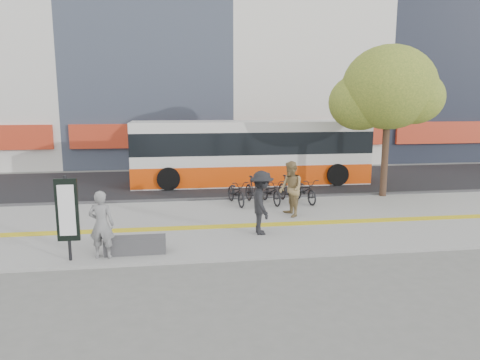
{
  "coord_description": "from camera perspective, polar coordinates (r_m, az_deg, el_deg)",
  "views": [
    {
      "loc": [
        -1.45,
        -12.93,
        4.15
      ],
      "look_at": [
        0.68,
        2.0,
        1.41
      ],
      "focal_mm": 33.61,
      "sensor_mm": 36.0,
      "label": 1
    }
  ],
  "objects": [
    {
      "name": "signboard",
      "position": [
        12.07,
        -21.09,
        -3.72
      ],
      "size": [
        0.55,
        0.1,
        2.2
      ],
      "color": "black",
      "rests_on": "sidewalk"
    },
    {
      "name": "bench",
      "position": [
        12.39,
        -13.16,
        -8.05
      ],
      "size": [
        1.6,
        0.45,
        0.45
      ],
      "primitive_type": "cube",
      "color": "#38383B",
      "rests_on": "sidewalk"
    },
    {
      "name": "street",
      "position": [
        22.36,
        -4.26,
        -0.35
      ],
      "size": [
        40.0,
        8.0,
        0.06
      ],
      "primitive_type": "cube",
      "color": "black",
      "rests_on": "ground"
    },
    {
      "name": "bicycle_row",
      "position": [
        17.68,
        3.95,
        -1.37
      ],
      "size": [
        3.75,
        1.93,
        1.07
      ],
      "color": "black",
      "rests_on": "sidewalk"
    },
    {
      "name": "seated_woman",
      "position": [
        12.09,
        -17.17,
        -5.42
      ],
      "size": [
        0.71,
        0.52,
        1.78
      ],
      "primitive_type": "imported",
      "rotation": [
        0.0,
        0.0,
        2.98
      ],
      "color": "black",
      "rests_on": "sidewalk"
    },
    {
      "name": "pedestrian_dark",
      "position": [
        13.6,
        2.76,
        -2.89
      ],
      "size": [
        0.74,
        1.27,
        1.94
      ],
      "primitive_type": "imported",
      "rotation": [
        0.0,
        0.0,
        1.55
      ],
      "color": "black",
      "rests_on": "sidewalk"
    },
    {
      "name": "street_tree",
      "position": [
        19.74,
        18.15,
        10.85
      ],
      "size": [
        4.4,
        3.8,
        6.31
      ],
      "color": "#39271A",
      "rests_on": "sidewalk"
    },
    {
      "name": "sidewalk",
      "position": [
        15.07,
        -2.3,
        -5.53
      ],
      "size": [
        40.0,
        7.0,
        0.08
      ],
      "primitive_type": "cube",
      "color": "gray",
      "rests_on": "ground"
    },
    {
      "name": "pedestrian_tan",
      "position": [
        15.73,
        6.45,
        -1.14
      ],
      "size": [
        0.86,
        1.04,
        1.94
      ],
      "primitive_type": "imported",
      "rotation": [
        0.0,
        0.0,
        -1.42
      ],
      "color": "olive",
      "rests_on": "sidewalk"
    },
    {
      "name": "ground",
      "position": [
        13.65,
        -1.65,
        -7.4
      ],
      "size": [
        120.0,
        120.0,
        0.0
      ],
      "primitive_type": "plane",
      "color": "#5E5E5A",
      "rests_on": "ground"
    },
    {
      "name": "curb",
      "position": [
        18.44,
        -3.41,
        -2.5
      ],
      "size": [
        40.0,
        0.25,
        0.14
      ],
      "primitive_type": "cube",
      "color": "#38383B",
      "rests_on": "ground"
    },
    {
      "name": "tactile_strip",
      "position": [
        14.58,
        -2.09,
        -5.89
      ],
      "size": [
        40.0,
        0.45,
        0.01
      ],
      "primitive_type": "cube",
      "color": "gold",
      "rests_on": "sidewalk"
    },
    {
      "name": "bus",
      "position": [
        21.89,
        1.4,
        3.3
      ],
      "size": [
        11.39,
        2.7,
        3.03
      ],
      "color": "silver",
      "rests_on": "street"
    }
  ]
}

